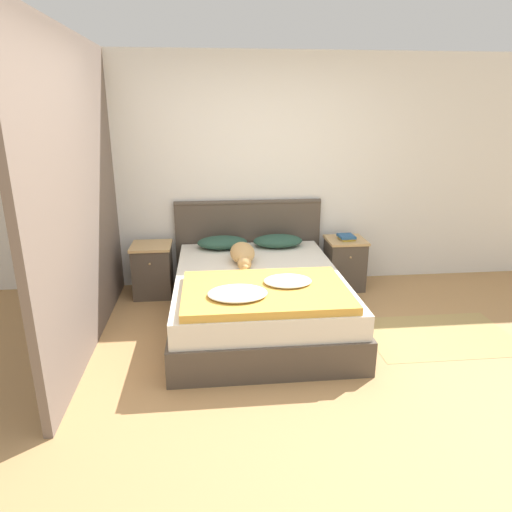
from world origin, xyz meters
TOP-DOWN VIEW (x-y plane):
  - ground_plane at (0.00, 0.00)m, footprint 16.00×16.00m
  - wall_back at (0.00, 2.13)m, footprint 9.00×0.06m
  - wall_side_left at (-1.52, 1.05)m, footprint 0.06×3.10m
  - bed at (-0.04, 0.99)m, footprint 1.58×2.09m
  - headboard at (-0.04, 2.06)m, footprint 1.66×0.06m
  - nightstand_left at (-1.11, 1.79)m, footprint 0.43×0.43m
  - nightstand_right at (1.03, 1.79)m, footprint 0.43×0.43m
  - pillow_left at (-0.35, 1.82)m, footprint 0.55×0.34m
  - pillow_right at (0.27, 1.82)m, footprint 0.55×0.34m
  - quilt at (-0.05, 0.45)m, footprint 1.35×0.93m
  - dog at (-0.16, 1.32)m, footprint 0.24×0.65m
  - book_stack at (1.03, 1.77)m, footprint 0.18×0.20m
  - rug at (1.56, 0.54)m, footprint 1.30×0.84m

SIDE VIEW (x-z plane):
  - ground_plane at x=0.00m, z-range 0.00..0.00m
  - rug at x=1.56m, z-range 0.00..0.00m
  - bed at x=-0.04m, z-range 0.00..0.50m
  - nightstand_left at x=-1.11m, z-range 0.00..0.58m
  - nightstand_right at x=1.03m, z-range 0.00..0.58m
  - headboard at x=-0.04m, z-range 0.02..1.01m
  - quilt at x=-0.05m, z-range 0.49..0.60m
  - pillow_left at x=-0.35m, z-range 0.50..0.64m
  - pillow_right at x=0.27m, z-range 0.50..0.64m
  - dog at x=-0.16m, z-range 0.50..0.68m
  - book_stack at x=1.03m, z-range 0.58..0.63m
  - wall_back at x=0.00m, z-range 0.00..2.55m
  - wall_side_left at x=-1.52m, z-range 0.00..2.55m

